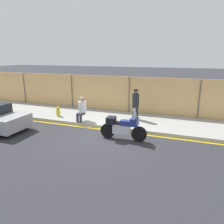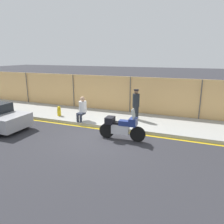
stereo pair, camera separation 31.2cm
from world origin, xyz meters
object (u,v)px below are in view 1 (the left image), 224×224
Objects in this scene: person_seated_on_curb at (82,108)px; fire_hydrant at (58,111)px; officer_standing at (136,104)px; motorcycle at (123,127)px.

fire_hydrant is (-1.79, 0.31, -0.45)m from person_seated_on_curb.
person_seated_on_curb reaches higher than fire_hydrant.
fire_hydrant is at bearing -167.44° from officer_standing.
motorcycle reaches higher than fire_hydrant.
motorcycle is 3.26m from person_seated_on_curb.
officer_standing is (-0.15, 2.82, 0.45)m from motorcycle.
person_seated_on_curb reaches higher than motorcycle.
person_seated_on_curb is (-2.87, 1.51, 0.31)m from motorcycle.
motorcycle is 5.00m from fire_hydrant.
officer_standing reaches higher than fire_hydrant.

